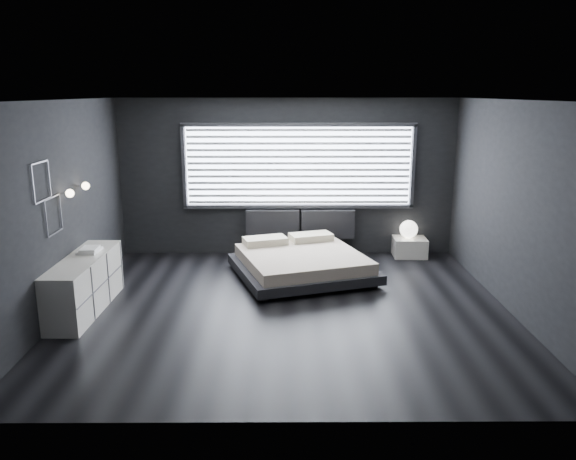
{
  "coord_description": "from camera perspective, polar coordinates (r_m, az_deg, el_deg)",
  "views": [
    {
      "loc": [
        -0.05,
        -7.25,
        2.9
      ],
      "look_at": [
        0.0,
        0.85,
        0.9
      ],
      "focal_mm": 35.0,
      "sensor_mm": 36.0,
      "label": 1
    }
  ],
  "objects": [
    {
      "name": "headboard",
      "position": [
        10.16,
        1.25,
        0.62
      ],
      "size": [
        1.96,
        0.16,
        0.52
      ],
      "color": "black",
      "rests_on": "ground"
    },
    {
      "name": "sconce_near",
      "position": [
        7.94,
        -21.3,
        3.49
      ],
      "size": [
        0.18,
        0.11,
        0.11
      ],
      "color": "silver",
      "rests_on": "ground"
    },
    {
      "name": "room",
      "position": [
        7.4,
        0.04,
        2.18
      ],
      "size": [
        6.04,
        6.0,
        2.8
      ],
      "color": "black",
      "rests_on": "ground"
    },
    {
      "name": "bed",
      "position": [
        9.01,
        1.38,
        -3.29
      ],
      "size": [
        2.5,
        2.44,
        0.52
      ],
      "color": "black",
      "rests_on": "ground"
    },
    {
      "name": "nightstand",
      "position": [
        10.37,
        12.24,
        -1.71
      ],
      "size": [
        0.6,
        0.51,
        0.34
      ],
      "primitive_type": "cube",
      "rotation": [
        0.0,
        0.0,
        -0.04
      ],
      "color": "silver",
      "rests_on": "ground"
    },
    {
      "name": "dresser",
      "position": [
        8.11,
        -20.08,
        -5.19
      ],
      "size": [
        0.56,
        1.86,
        0.74
      ],
      "color": "silver",
      "rests_on": "ground"
    },
    {
      "name": "sconce_far",
      "position": [
        8.49,
        -19.89,
        4.24
      ],
      "size": [
        0.18,
        0.11,
        0.11
      ],
      "color": "silver",
      "rests_on": "ground"
    },
    {
      "name": "book_stack",
      "position": [
        8.24,
        -19.51,
        -1.92
      ],
      "size": [
        0.28,
        0.35,
        0.07
      ],
      "color": "white",
      "rests_on": "dresser"
    },
    {
      "name": "window",
      "position": [
        10.03,
        1.09,
        6.48
      ],
      "size": [
        4.14,
        0.09,
        1.52
      ],
      "color": "white",
      "rests_on": "ground"
    },
    {
      "name": "wall_art_lower",
      "position": [
        7.69,
        -22.71,
        1.39
      ],
      "size": [
        0.01,
        0.48,
        0.48
      ],
      "color": "#47474C",
      "rests_on": "ground"
    },
    {
      "name": "orb_lamp",
      "position": [
        10.3,
        12.16,
        0.09
      ],
      "size": [
        0.32,
        0.32,
        0.32
      ],
      "primitive_type": "sphere",
      "color": "white",
      "rests_on": "nightstand"
    },
    {
      "name": "wall_art_upper",
      "position": [
        7.39,
        -23.76,
        4.52
      ],
      "size": [
        0.01,
        0.48,
        0.48
      ],
      "color": "#47474C",
      "rests_on": "ground"
    }
  ]
}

